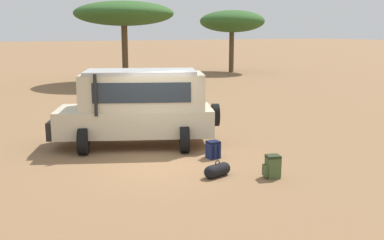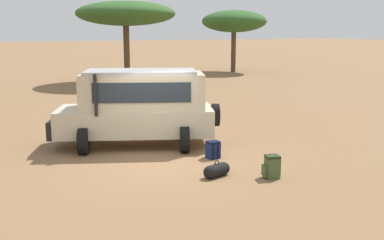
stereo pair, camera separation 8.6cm
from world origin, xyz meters
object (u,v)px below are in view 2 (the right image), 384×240
acacia_tree_centre_back (234,22)px  safari_vehicle (139,106)px  acacia_tree_left_mid (126,14)px  duffel_bag_low_black_case (217,170)px  backpack_cluster_center (213,150)px  backpack_beside_front_wheel (272,167)px

acacia_tree_centre_back → safari_vehicle: bearing=-129.7°
safari_vehicle → acacia_tree_left_mid: (5.87, 17.12, 3.53)m
safari_vehicle → duffel_bag_low_black_case: bearing=-82.0°
safari_vehicle → backpack_cluster_center: safari_vehicle is taller
safari_vehicle → acacia_tree_centre_back: size_ratio=0.88×
acacia_tree_centre_back → backpack_cluster_center: bearing=-124.5°
backpack_beside_front_wheel → acacia_tree_left_mid: size_ratio=0.08×
backpack_beside_front_wheel → acacia_tree_left_mid: bearing=79.2°
acacia_tree_centre_back → acacia_tree_left_mid: bearing=-161.7°
duffel_bag_low_black_case → acacia_tree_centre_back: size_ratio=0.13×
backpack_cluster_center → acacia_tree_left_mid: (4.53, 19.54, 4.57)m
backpack_cluster_center → acacia_tree_centre_back: bearing=55.5°
acacia_tree_centre_back → backpack_beside_front_wheel: bearing=-121.4°
safari_vehicle → backpack_beside_front_wheel: 5.07m
duffel_bag_low_black_case → backpack_beside_front_wheel: bearing=-32.0°
backpack_beside_front_wheel → backpack_cluster_center: size_ratio=1.14×
safari_vehicle → acacia_tree_left_mid: bearing=71.1°
safari_vehicle → backpack_beside_front_wheel: (1.73, -4.66, -1.01)m
duffel_bag_low_black_case → safari_vehicle: bearing=98.0°
safari_vehicle → duffel_bag_low_black_case: size_ratio=6.58×
safari_vehicle → backpack_beside_front_wheel: size_ratio=9.17×
backpack_cluster_center → duffel_bag_low_black_case: (-0.78, -1.51, -0.08)m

